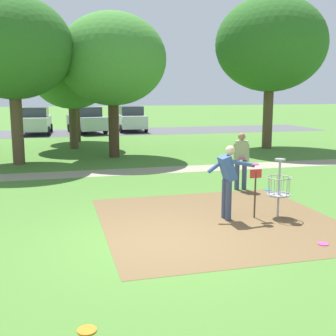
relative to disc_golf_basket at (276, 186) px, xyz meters
name	(u,v)px	position (x,y,z in m)	size (l,w,h in m)	color
ground_plane	(161,241)	(-2.98, -0.93, -0.75)	(160.00, 160.00, 0.00)	#47752D
dirt_tee_pad	(218,220)	(-1.39, 0.08, -0.75)	(5.26, 5.27, 0.01)	brown
disc_golf_basket	(276,186)	(0.00, 0.00, 0.00)	(0.98, 0.58, 1.39)	#9E9EA3
player_foreground_watching	(228,177)	(-1.15, 0.16, 0.23)	(1.11, 0.47, 1.71)	#384260
player_throwing	(241,158)	(0.41, 2.89, 0.21)	(0.49, 0.44, 1.71)	#384260
frisbee_near_basket	(323,244)	(0.00, -1.89, -0.74)	(0.20, 0.20, 0.02)	#E53D99
frisbee_by_tee	(87,330)	(-4.63, -3.83, -0.74)	(0.24, 0.24, 0.02)	orange
frisbee_far_left	(268,190)	(1.16, 2.60, -0.74)	(0.20, 0.20, 0.02)	#1E93DB
tree_near_left	(12,48)	(-6.39, 9.43, 3.82)	(4.71, 4.71, 6.60)	brown
tree_mid_left	(271,45)	(5.68, 11.39, 4.46)	(5.52, 5.52, 7.58)	brown
tree_mid_center	(75,78)	(-3.70, 16.85, 2.91)	(3.66, 3.66, 5.25)	#4C3823
tree_mid_right	(112,60)	(-2.39, 10.36, 3.51)	(4.69, 4.69, 6.28)	#422D1E
tree_far_left	(72,74)	(-3.99, 13.79, 3.00)	(4.10, 4.10, 5.51)	brown
parking_lot_strip	(83,132)	(-2.98, 22.58, -0.75)	(36.00, 6.00, 0.01)	#4C4C51
parked_car_leftmost	(36,121)	(-6.18, 22.34, 0.17)	(2.17, 4.30, 1.84)	silver
parked_car_center_left	(87,120)	(-2.75, 22.02, 0.17)	(2.68, 4.49, 1.84)	#B2B7BC
parked_car_center_right	(131,119)	(0.50, 22.80, 0.17)	(2.00, 4.21, 1.84)	silver
gravel_path	(112,172)	(-2.98, 6.62, -0.75)	(40.00, 1.35, 0.00)	gray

